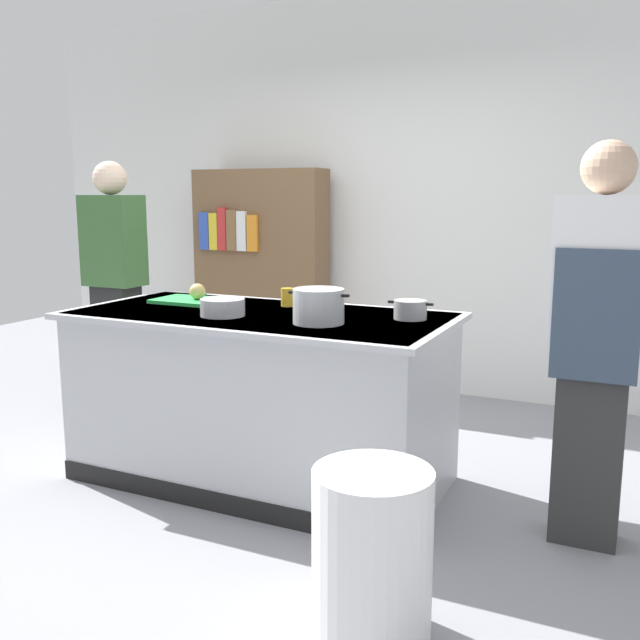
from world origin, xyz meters
name	(u,v)px	position (x,y,z in m)	size (l,w,h in m)	color
ground_plane	(262,478)	(0.00, 0.00, 0.00)	(10.00, 10.00, 0.00)	gray
back_wall	(396,195)	(0.00, 2.10, 1.50)	(6.40, 0.12, 3.00)	white
counter_island	(261,394)	(0.00, 0.00, 0.47)	(1.98, 0.98, 0.90)	#B7BABF
cutting_board	(191,301)	(-0.54, 0.15, 0.91)	(0.40, 0.28, 0.02)	green
onion	(197,291)	(-0.49, 0.15, 0.97)	(0.09, 0.09, 0.09)	tan
stock_pot	(319,306)	(0.40, -0.14, 0.98)	(0.31, 0.24, 0.17)	#B7BABF
sauce_pan	(410,310)	(0.76, 0.16, 0.95)	(0.23, 0.16, 0.09)	#99999E
mixing_bowl	(223,307)	(-0.13, -0.15, 0.94)	(0.22, 0.22, 0.09)	#B7BABF
juice_cup	(287,297)	(0.03, 0.26, 0.95)	(0.07, 0.07, 0.10)	yellow
trash_bin	(372,555)	(1.03, -1.03, 0.30)	(0.41, 0.41, 0.60)	white
person_chef	(597,337)	(1.62, 0.01, 0.91)	(0.38, 0.25, 1.72)	#303030
person_guest	(115,284)	(-1.45, 0.56, 0.91)	(0.38, 0.24, 1.72)	black
bookshelf	(261,276)	(-1.04, 1.80, 0.85)	(1.10, 0.31, 1.70)	brown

